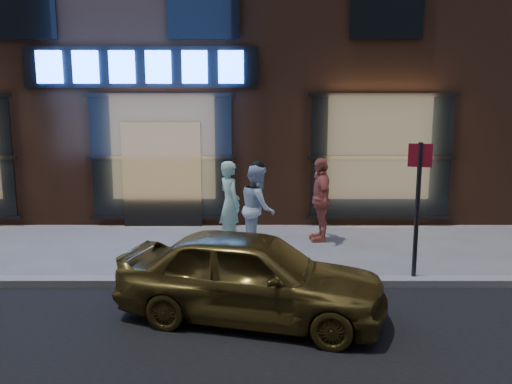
{
  "coord_description": "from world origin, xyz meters",
  "views": [
    {
      "loc": [
        2.15,
        -7.4,
        2.75
      ],
      "look_at": [
        2.15,
        1.6,
        1.2
      ],
      "focal_mm": 35.0,
      "sensor_mm": 36.0,
      "label": 1
    }
  ],
  "objects_px": {
    "sign_post": "(418,200)",
    "man_bowtie": "(230,203)",
    "passerby": "(321,200)",
    "man_cap": "(258,208)",
    "gold_sedan": "(251,276)"
  },
  "relations": [
    {
      "from": "man_bowtie",
      "to": "gold_sedan",
      "type": "relative_size",
      "value": 0.49
    },
    {
      "from": "sign_post",
      "to": "gold_sedan",
      "type": "bearing_deg",
      "value": -133.52
    },
    {
      "from": "sign_post",
      "to": "man_cap",
      "type": "bearing_deg",
      "value": 161.55
    },
    {
      "from": "man_cap",
      "to": "passerby",
      "type": "bearing_deg",
      "value": -65.54
    },
    {
      "from": "man_cap",
      "to": "gold_sedan",
      "type": "height_order",
      "value": "man_cap"
    },
    {
      "from": "passerby",
      "to": "sign_post",
      "type": "bearing_deg",
      "value": 20.78
    },
    {
      "from": "man_bowtie",
      "to": "sign_post",
      "type": "distance_m",
      "value": 3.75
    },
    {
      "from": "man_bowtie",
      "to": "passerby",
      "type": "bearing_deg",
      "value": -107.32
    },
    {
      "from": "passerby",
      "to": "gold_sedan",
      "type": "height_order",
      "value": "passerby"
    },
    {
      "from": "man_cap",
      "to": "gold_sedan",
      "type": "relative_size",
      "value": 0.48
    },
    {
      "from": "man_bowtie",
      "to": "man_cap",
      "type": "distance_m",
      "value": 0.65
    },
    {
      "from": "passerby",
      "to": "gold_sedan",
      "type": "relative_size",
      "value": 0.5
    },
    {
      "from": "man_bowtie",
      "to": "sign_post",
      "type": "bearing_deg",
      "value": -154.37
    },
    {
      "from": "man_cap",
      "to": "man_bowtie",
      "type": "bearing_deg",
      "value": 55.26
    },
    {
      "from": "sign_post",
      "to": "man_bowtie",
      "type": "bearing_deg",
      "value": 162.61
    }
  ]
}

